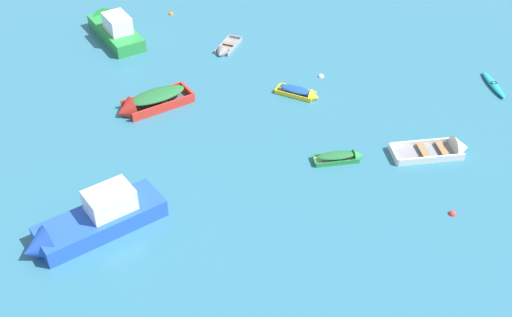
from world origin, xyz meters
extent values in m
cube|color=#288C3D|center=(-9.24, 37.28, 0.42)|extent=(4.55, 5.87, 0.84)
cone|color=#288C3D|center=(-10.71, 39.81, 0.46)|extent=(2.02, 1.82, 1.68)
cube|color=white|center=(-8.96, 36.80, 1.40)|extent=(2.26, 2.47, 1.12)
cube|color=black|center=(-9.41, 37.57, 1.63)|extent=(1.26, 0.83, 0.49)
cube|color=blue|center=(-7.31, 18.51, 0.44)|extent=(6.06, 5.03, 0.89)
cone|color=blue|center=(-9.85, 16.79, 0.49)|extent=(1.96, 2.11, 1.75)
cube|color=white|center=(-6.82, 18.84, 1.43)|extent=(2.60, 2.43, 1.09)
cube|color=black|center=(-7.60, 18.31, 1.65)|extent=(0.94, 1.27, 0.48)
ellipsoid|color=teal|center=(14.83, 30.32, 0.14)|extent=(0.83, 3.14, 0.28)
torus|color=black|center=(14.83, 30.32, 0.27)|extent=(0.42, 0.42, 0.06)
cube|color=#4C4C51|center=(-5.63, 28.81, 0.07)|extent=(4.02, 3.23, 0.14)
cube|color=red|center=(-5.22, 28.12, 0.28)|extent=(3.44, 2.12, 0.56)
cube|color=red|center=(-6.04, 29.49, 0.28)|extent=(3.44, 2.12, 0.56)
cube|color=red|center=(-3.94, 29.83, 0.28)|extent=(0.95, 1.43, 0.56)
cone|color=red|center=(-7.39, 27.75, 0.31)|extent=(1.56, 1.78, 1.53)
cube|color=#937047|center=(-5.45, 28.92, 0.39)|extent=(1.09, 1.44, 0.03)
ellipsoid|color=#236633|center=(-5.63, 28.81, 0.70)|extent=(3.70, 3.00, 0.41)
cube|color=gray|center=(9.10, 23.65, 0.05)|extent=(3.60, 1.77, 0.10)
cube|color=white|center=(9.02, 24.38, 0.20)|extent=(3.60, 0.51, 0.40)
cube|color=white|center=(9.19, 22.92, 0.20)|extent=(3.60, 0.51, 0.40)
cube|color=white|center=(7.31, 23.44, 0.20)|extent=(0.32, 1.45, 0.40)
cone|color=white|center=(10.97, 23.87, 0.22)|extent=(0.99, 1.50, 1.41)
cube|color=#937047|center=(8.92, 23.63, 0.28)|extent=(0.53, 1.35, 0.03)
cube|color=#937047|center=(9.96, 23.75, 0.28)|extent=(0.53, 1.35, 0.03)
cube|color=gray|center=(-1.50, 35.83, 0.03)|extent=(1.73, 2.50, 0.07)
cube|color=gray|center=(-1.08, 35.64, 0.13)|extent=(1.03, 2.27, 0.26)
cube|color=gray|center=(-1.93, 36.01, 0.13)|extent=(1.03, 2.27, 0.26)
cube|color=gray|center=(-1.02, 36.95, 0.13)|extent=(0.88, 0.45, 0.26)
cone|color=gray|center=(-2.01, 34.66, 0.14)|extent=(1.04, 0.87, 0.89)
cube|color=#937047|center=(-1.45, 35.94, 0.18)|extent=(0.87, 0.57, 0.03)
cube|color=#937047|center=(-1.74, 35.29, 0.18)|extent=(0.87, 0.57, 0.03)
cube|color=gray|center=(2.58, 29.76, 0.03)|extent=(2.38, 1.77, 0.07)
cube|color=yellow|center=(2.78, 30.15, 0.13)|extent=(2.12, 1.13, 0.26)
cube|color=yellow|center=(2.38, 29.37, 0.13)|extent=(2.12, 1.13, 0.26)
cube|color=yellow|center=(1.54, 30.30, 0.13)|extent=(0.48, 0.81, 0.26)
cone|color=yellow|center=(3.67, 29.20, 0.14)|extent=(0.87, 1.00, 0.84)
cube|color=#937047|center=(2.47, 29.82, 0.18)|extent=(0.58, 0.81, 0.03)
ellipsoid|color=#19478C|center=(2.58, 29.76, 0.35)|extent=(2.19, 1.65, 0.25)
cube|color=beige|center=(4.22, 23.25, 0.03)|extent=(2.33, 1.04, 0.06)
cube|color=#288C3D|center=(4.16, 23.64, 0.13)|extent=(2.33, 0.38, 0.26)
cube|color=#288C3D|center=(4.27, 22.86, 0.13)|extent=(2.33, 0.38, 0.26)
cube|color=#288C3D|center=(3.05, 23.09, 0.13)|extent=(0.19, 0.78, 0.26)
cone|color=#288C3D|center=(5.43, 23.42, 0.14)|extent=(0.64, 0.82, 0.75)
cube|color=#937047|center=(4.09, 23.23, 0.18)|extent=(0.34, 0.73, 0.03)
ellipsoid|color=#236633|center=(4.22, 23.25, 0.35)|extent=(2.13, 0.98, 0.24)
sphere|color=red|center=(9.26, 18.98, 0.00)|extent=(0.36, 0.36, 0.36)
sphere|color=orange|center=(-5.78, 40.96, 0.00)|extent=(0.36, 0.36, 0.36)
sphere|color=silver|center=(4.34, 31.78, 0.00)|extent=(0.38, 0.38, 0.38)
camera|label=1|loc=(-0.77, -3.49, 21.27)|focal=45.64mm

